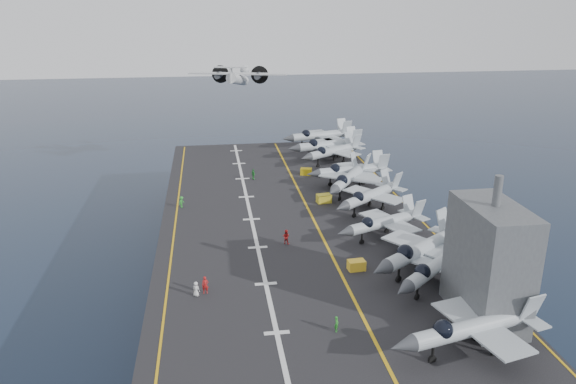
{
  "coord_description": "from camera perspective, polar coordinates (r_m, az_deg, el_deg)",
  "views": [
    {
      "loc": [
        -11.61,
        -76.5,
        40.83
      ],
      "look_at": [
        0.0,
        4.0,
        13.0
      ],
      "focal_mm": 35.0,
      "sensor_mm": 36.0,
      "label": 1
    }
  ],
  "objects": [
    {
      "name": "ground",
      "position": [
        87.48,
        0.38,
        -8.93
      ],
      "size": [
        500.0,
        500.0,
        0.0
      ],
      "primitive_type": "plane",
      "color": "#142135",
      "rests_on": "ground"
    },
    {
      "name": "hull",
      "position": [
        85.27,
        0.39,
        -5.96
      ],
      "size": [
        36.0,
        90.0,
        10.0
      ],
      "primitive_type": "cube",
      "color": "#56595E",
      "rests_on": "ground"
    },
    {
      "name": "flight_deck",
      "position": [
        83.22,
        0.39,
        -2.71
      ],
      "size": [
        38.0,
        92.0,
        0.4
      ],
      "primitive_type": "cube",
      "color": "black",
      "rests_on": "hull"
    },
    {
      "name": "foul_line",
      "position": [
        83.61,
        2.43,
        -2.46
      ],
      "size": [
        0.35,
        90.0,
        0.02
      ],
      "primitive_type": "cube",
      "color": "gold",
      "rests_on": "flight_deck"
    },
    {
      "name": "landing_centerline",
      "position": [
        82.51,
        -3.73,
        -2.78
      ],
      "size": [
        0.5,
        90.0,
        0.02
      ],
      "primitive_type": "cube",
      "color": "silver",
      "rests_on": "flight_deck"
    },
    {
      "name": "deck_edge_port",
      "position": [
        82.5,
        -11.38,
        -3.13
      ],
      "size": [
        0.25,
        90.0,
        0.02
      ],
      "primitive_type": "cube",
      "color": "gold",
      "rests_on": "flight_deck"
    },
    {
      "name": "deck_edge_stbd",
      "position": [
        87.65,
        12.45,
        -1.87
      ],
      "size": [
        0.25,
        90.0,
        0.02
      ],
      "primitive_type": "cube",
      "color": "gold",
      "rests_on": "flight_deck"
    },
    {
      "name": "island_superstructure",
      "position": [
        58.27,
        19.85,
        -5.48
      ],
      "size": [
        5.0,
        10.0,
        15.0
      ],
      "primitive_type": null,
      "color": "#56595E",
      "rests_on": "flight_deck"
    },
    {
      "name": "fighter_jet_0",
      "position": [
        54.54,
        18.34,
        -12.79
      ],
      "size": [
        17.34,
        13.62,
        5.32
      ],
      "primitive_type": null,
      "color": "#A1AAB1",
      "rests_on": "flight_deck"
    },
    {
      "name": "fighter_jet_1",
      "position": [
        65.05,
        14.86,
        -7.15
      ],
      "size": [
        17.66,
        17.13,
        5.14
      ],
      "primitive_type": null,
      "color": "gray",
      "rests_on": "flight_deck"
    },
    {
      "name": "fighter_jet_2",
      "position": [
        68.32,
        13.57,
        -5.47
      ],
      "size": [
        19.81,
        18.45,
        5.72
      ],
      "primitive_type": null,
      "color": "#9EA7B1",
      "rests_on": "flight_deck"
    },
    {
      "name": "fighter_jet_3",
      "position": [
        76.36,
        9.83,
        -2.93
      ],
      "size": [
        16.41,
        13.98,
        4.82
      ],
      "primitive_type": null,
      "color": "#8D959D",
      "rests_on": "flight_deck"
    },
    {
      "name": "fighter_jet_4",
      "position": [
        85.96,
        8.43,
        -0.25
      ],
      "size": [
        17.55,
        16.73,
        5.09
      ],
      "primitive_type": null,
      "color": "gray",
      "rests_on": "flight_deck"
    },
    {
      "name": "fighter_jet_5",
      "position": [
        93.48,
        6.23,
        1.52
      ],
      "size": [
        17.23,
        18.7,
        5.4
      ],
      "primitive_type": null,
      "color": "#8C959C",
      "rests_on": "flight_deck"
    },
    {
      "name": "fighter_jet_6",
      "position": [
        98.35,
        6.57,
        2.32
      ],
      "size": [
        16.46,
        12.43,
        5.19
      ],
      "primitive_type": null,
      "color": "#8F989E",
      "rests_on": "flight_deck"
    },
    {
      "name": "fighter_jet_7",
      "position": [
        110.47,
        4.65,
        4.24
      ],
      "size": [
        18.09,
        16.58,
        5.23
      ],
      "primitive_type": null,
      "color": "#9FA6B0",
      "rests_on": "flight_deck"
    },
    {
      "name": "fighter_jet_8",
      "position": [
        114.8,
        4.18,
        4.91
      ],
      "size": [
        18.28,
        14.51,
        5.57
      ],
      "primitive_type": null,
      "color": "#9298A0",
      "rests_on": "flight_deck"
    },
    {
      "name": "tow_cart_a",
      "position": [
        67.73,
        6.97,
        -7.39
      ],
      "size": [
        2.11,
        1.47,
        1.21
      ],
      "primitive_type": null,
      "color": "yellow",
      "rests_on": "flight_deck"
    },
    {
      "name": "tow_cart_b",
      "position": [
        89.11,
        3.66,
        -0.66
      ],
      "size": [
        2.4,
        1.73,
        1.34
      ],
      "primitive_type": null,
      "color": "gold",
      "rests_on": "flight_deck"
    },
    {
      "name": "tow_cart_c",
      "position": [
        103.25,
        1.85,
        2.09
      ],
      "size": [
        2.33,
        1.86,
        1.22
      ],
      "primitive_type": null,
      "color": "gold",
      "rests_on": "flight_deck"
    },
    {
      "name": "crew_0",
      "position": [
        62.37,
        -9.32,
        -9.7
      ],
      "size": [
        1.22,
        1.1,
        1.69
      ],
      "primitive_type": "imported",
      "color": "silver",
      "rests_on": "flight_deck"
    },
    {
      "name": "crew_1",
      "position": [
        62.7,
        -8.41,
        -9.33
      ],
      "size": [
        1.2,
        0.81,
        1.99
      ],
      "primitive_type": "imported",
      "color": "#B21919",
      "rests_on": "flight_deck"
    },
    {
      "name": "crew_3",
      "position": [
        88.32,
        -10.75,
        -1.0
      ],
      "size": [
        1.19,
        1.28,
        1.78
      ],
      "primitive_type": "imported",
      "color": "green",
      "rests_on": "flight_deck"
    },
    {
      "name": "crew_4",
      "position": [
        100.59,
        -3.54,
        1.81
      ],
      "size": [
        1.17,
        1.35,
        1.9
      ],
      "primitive_type": "imported",
      "color": "#268C33",
      "rests_on": "flight_deck"
    },
    {
      "name": "crew_6",
      "position": [
        55.86,
        4.96,
        -13.21
      ],
      "size": [
        0.93,
        1.13,
        1.63
      ],
      "primitive_type": "imported",
      "color": "#258E26",
      "rests_on": "flight_deck"
    },
    {
      "name": "crew_7",
      "position": [
        73.99,
        -0.2,
        -4.57
      ],
      "size": [
        1.4,
        1.23,
        1.96
      ],
      "primitive_type": "imported",
      "color": "#B21919",
      "rests_on": "flight_deck"
    },
    {
      "name": "transport_plane",
      "position": [
        130.13,
        -5.12,
        11.32
      ],
      "size": [
        25.66,
        20.65,
        5.3
      ],
      "primitive_type": null,
      "color": "white"
    },
    {
      "name": "fighter_jet_9",
      "position": [
        122.89,
        3.34,
        5.86
      ],
      "size": [
        18.28,
        14.51,
        5.57
      ],
      "primitive_type": null,
      "color": "#9298A0",
      "rests_on": "flight_deck"
    }
  ]
}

